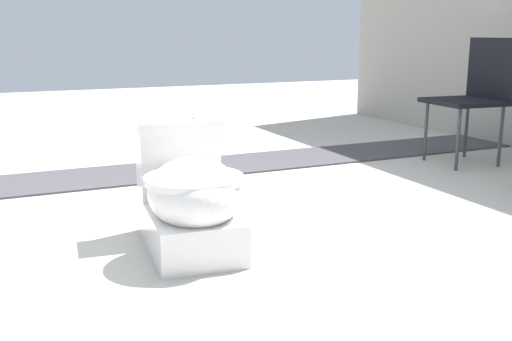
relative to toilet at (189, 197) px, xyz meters
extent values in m
plane|color=#B7B2A8|center=(-0.24, 0.10, -0.22)|extent=(14.00, 14.00, 0.00)
cube|color=#423F44|center=(-1.39, 0.60, -0.21)|extent=(0.56, 8.00, 0.01)
cube|color=white|center=(0.00, 0.00, -0.14)|extent=(0.63, 0.40, 0.17)
ellipsoid|color=white|center=(0.10, -0.01, 0.04)|extent=(0.47, 0.40, 0.28)
cylinder|color=white|center=(0.10, -0.01, 0.10)|extent=(0.43, 0.43, 0.03)
cube|color=white|center=(-0.21, 0.02, 0.10)|extent=(0.21, 0.36, 0.30)
cube|color=white|center=(-0.21, 0.02, 0.27)|extent=(0.24, 0.38, 0.04)
cylinder|color=silver|center=(-0.20, 0.10, 0.29)|extent=(0.02, 0.02, 0.01)
cube|color=black|center=(-0.81, 2.19, 0.20)|extent=(0.47, 0.47, 0.03)
cube|color=black|center=(-0.79, 2.39, 0.41)|extent=(0.44, 0.07, 0.40)
cylinder|color=#38383D|center=(-0.65, 2.00, -0.02)|extent=(0.02, 0.02, 0.40)
cylinder|color=#38383D|center=(-0.99, 2.03, -0.02)|extent=(0.02, 0.02, 0.40)
cylinder|color=#38383D|center=(-0.62, 2.34, -0.02)|extent=(0.02, 0.02, 0.40)
cylinder|color=#38383D|center=(-0.96, 2.37, -0.02)|extent=(0.02, 0.02, 0.40)
camera|label=1|loc=(2.25, -0.71, 0.65)|focal=42.00mm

